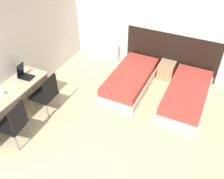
{
  "coord_description": "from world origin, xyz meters",
  "views": [
    {
      "loc": [
        1.85,
        -1.37,
        3.91
      ],
      "look_at": [
        0.0,
        2.46,
        0.55
      ],
      "focal_mm": 40.0,
      "sensor_mm": 36.0,
      "label": 1
    }
  ],
  "objects": [
    {
      "name": "bed_near_window",
      "position": [
        0.05,
        3.43,
        0.19
      ],
      "size": [
        0.94,
        1.98,
        0.4
      ],
      "color": "beige",
      "rests_on": "ground_plane"
    },
    {
      "name": "chair_near_laptop",
      "position": [
        -1.25,
        1.77,
        0.51
      ],
      "size": [
        0.49,
        0.49,
        0.95
      ],
      "rotation": [
        0.0,
        0.0,
        0.02
      ],
      "color": "black",
      "rests_on": "ground_plane"
    },
    {
      "name": "wall_left",
      "position": [
        -2.1,
        2.23,
        1.35
      ],
      "size": [
        0.05,
        5.47,
        2.7
      ],
      "color": "silver",
      "rests_on": "ground_plane"
    },
    {
      "name": "nightstand",
      "position": [
        0.76,
        4.21,
        0.21
      ],
      "size": [
        0.4,
        0.42,
        0.43
      ],
      "color": "tan",
      "rests_on": "ground_plane"
    },
    {
      "name": "laptop",
      "position": [
        -1.8,
        1.8,
        0.82
      ],
      "size": [
        0.33,
        0.25,
        0.32
      ],
      "rotation": [
        0.0,
        0.0,
        0.08
      ],
      "color": "black",
      "rests_on": "desk"
    },
    {
      "name": "desk",
      "position": [
        -1.77,
        1.27,
        0.58
      ],
      "size": [
        0.62,
        1.81,
        0.75
      ],
      "color": "#C6B28E",
      "rests_on": "ground_plane"
    },
    {
      "name": "wall_back",
      "position": [
        0.0,
        4.49,
        1.35
      ],
      "size": [
        5.15,
        0.05,
        2.7
      ],
      "color": "silver",
      "rests_on": "ground_plane"
    },
    {
      "name": "radiator",
      "position": [
        -1.25,
        4.37,
        0.26
      ],
      "size": [
        1.08,
        0.12,
        0.51
      ],
      "color": "silver",
      "rests_on": "ground_plane"
    },
    {
      "name": "bed_near_door",
      "position": [
        1.47,
        3.43,
        0.19
      ],
      "size": [
        0.94,
        1.98,
        0.4
      ],
      "color": "beige",
      "rests_on": "ground_plane"
    },
    {
      "name": "headboard_panel",
      "position": [
        0.76,
        4.45,
        0.57
      ],
      "size": [
        2.46,
        0.03,
        1.14
      ],
      "color": "black",
      "rests_on": "ground_plane"
    },
    {
      "name": "chair_near_notebook",
      "position": [
        -1.25,
        0.79,
        0.51
      ],
      "size": [
        0.54,
        0.54,
        0.95
      ],
      "rotation": [
        0.0,
        0.0,
        0.14
      ],
      "color": "black",
      "rests_on": "ground_plane"
    },
    {
      "name": "mug",
      "position": [
        -1.78,
        1.14,
        0.79
      ],
      "size": [
        0.08,
        0.08,
        0.09
      ],
      "color": "white",
      "rests_on": "desk"
    }
  ]
}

